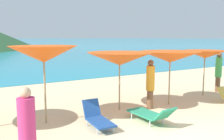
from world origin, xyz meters
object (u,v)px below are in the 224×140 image
Objects in this scene: umbrella_4 at (205,54)px; umbrella_1 at (44,54)px; umbrella_3 at (170,57)px; beachgoer_2 at (150,83)px; umbrella_2 at (120,59)px; lounge_chair_1 at (151,114)px; beachgoer_0 at (218,71)px; lounge_chair_2 at (97,117)px; beachgoer_1 at (27,129)px.

umbrella_1 is at bearing 179.13° from umbrella_4.
umbrella_3 is 1.31m from beachgoer_2.
umbrella_2 is 1.44× the size of lounge_chair_1.
beachgoer_2 is at bearing -174.09° from umbrella_4.
beachgoer_2 is at bearing -17.85° from beachgoer_0.
umbrella_4 is 6.02m from lounge_chair_2.
lounge_chair_2 is 2.74m from beachgoer_1.
umbrella_3 is 2.74m from lounge_chair_1.
beachgoer_2 reaches higher than lounge_chair_2.
lounge_chair_2 is at bearing -170.51° from umbrella_4.
lounge_chair_2 is (1.17, -1.06, -1.78)m from umbrella_1.
umbrella_1 is at bearing -23.84° from beachgoer_0.
lounge_chair_1 is at bearing -147.22° from umbrella_3.
umbrella_2 is 5.61m from beachgoer_0.
umbrella_3 is 1.34× the size of beachgoer_2.
beachgoer_0 reaches higher than lounge_chair_2.
umbrella_2 is 0.99× the size of umbrella_3.
lounge_chair_2 is at bearing -49.08° from beachgoer_2.
beachgoer_0 is at bearing 27.97° from beachgoer_1.
umbrella_1 is 0.98× the size of umbrella_3.
umbrella_4 is at bearing 7.00° from umbrella_3.
umbrella_4 reaches higher than beachgoer_1.
beachgoer_1 is (-5.65, -2.15, -0.94)m from umbrella_3.
beachgoer_0 is 1.11× the size of beachgoer_1.
umbrella_1 is 2.39m from lounge_chair_2.
umbrella_3 is at bearing -149.83° from lounge_chair_1.
umbrella_4 is 8.39m from beachgoer_1.
umbrella_1 reaches higher than beachgoer_1.
umbrella_3 is (4.60, -0.39, -0.24)m from umbrella_1.
beachgoer_1 is (-9.21, -2.61, -0.12)m from beachgoer_0.
lounge_chair_1 is at bearing 26.02° from beachgoer_1.
lounge_chair_1 is 0.88× the size of beachgoer_0.
umbrella_1 reaches higher than lounge_chair_1.
umbrella_2 is 1.17× the size of umbrella_4.
umbrella_2 is 2.35m from lounge_chair_2.
umbrella_3 is at bearing 14.28° from lounge_chair_2.
beachgoer_1 is at bearing -112.45° from umbrella_1.
umbrella_2 is at bearing 39.66° from lounge_chair_2.
umbrella_2 is at bearing -86.66° from beachgoer_2.
umbrella_2 is 4.55m from beachgoer_1.
beachgoer_1 is 5.13m from beachgoer_2.
umbrella_3 reaches higher than lounge_chair_2.
umbrella_3 reaches higher than beachgoer_2.
umbrella_4 is 1.20× the size of beachgoer_1.
beachgoer_0 is (6.98, 1.13, 0.72)m from lounge_chair_2.
umbrella_3 reaches higher than beachgoer_0.
umbrella_3 is at bearing -10.94° from umbrella_2.
lounge_chair_2 is (-1.52, 0.55, -0.01)m from lounge_chair_1.
beachgoer_0 is (3.55, 0.46, -0.83)m from umbrella_3.
umbrella_1 is at bearing 79.69° from beachgoer_1.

